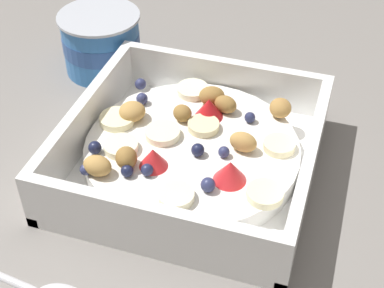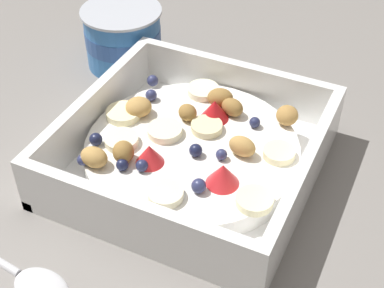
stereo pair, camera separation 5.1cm
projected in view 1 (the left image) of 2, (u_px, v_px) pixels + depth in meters
name	position (u px, v px, depth m)	size (l,w,h in m)	color
ground_plane	(186.00, 153.00, 0.55)	(2.40, 2.40, 0.00)	gray
fruit_bowl	(192.00, 152.00, 0.52)	(0.22, 0.22, 0.06)	white
spoon	(32.00, 287.00, 0.43)	(0.04, 0.17, 0.01)	silver
yogurt_cup	(101.00, 42.00, 0.64)	(0.09, 0.09, 0.07)	#3370B7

